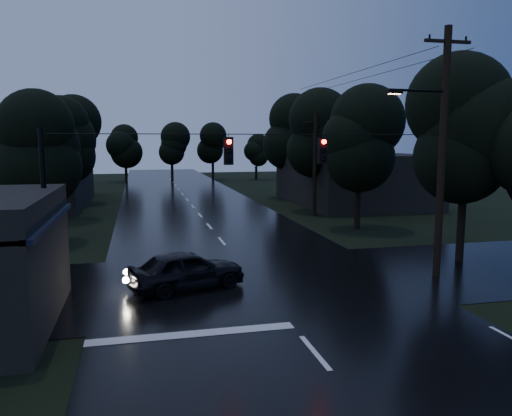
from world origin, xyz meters
name	(u,v)px	position (x,y,z in m)	size (l,w,h in m)	color
main_road	(200,215)	(0.00, 30.00, 0.00)	(12.00, 120.00, 0.02)	black
cross_street	(255,281)	(0.00, 12.00, 0.00)	(60.00, 9.00, 0.02)	black
building_far_right	(352,179)	(14.00, 34.00, 2.20)	(10.00, 14.00, 4.40)	black
building_far_left	(25,176)	(-14.00, 40.00, 2.50)	(10.00, 16.00, 5.00)	black
utility_pole_main	(440,148)	(7.41, 11.00, 5.26)	(3.50, 0.30, 10.00)	black
utility_pole_far	(315,163)	(8.30, 28.00, 3.88)	(2.00, 0.30, 7.50)	black
anchor_pole_left	(45,217)	(-7.50, 11.00, 3.00)	(0.18, 0.18, 6.00)	black
span_signals	(275,150)	(0.56, 10.99, 5.24)	(15.00, 0.37, 1.12)	black
tree_corner_near	(466,131)	(10.00, 13.00, 5.99)	(4.48, 4.48, 9.44)	black
tree_left_a	(50,147)	(-9.00, 22.00, 5.24)	(3.92, 3.92, 8.26)	black
tree_left_b	(60,140)	(-9.60, 30.00, 5.62)	(4.20, 4.20, 8.85)	black
tree_left_c	(69,135)	(-10.20, 40.00, 5.99)	(4.48, 4.48, 9.44)	black
tree_right_a	(359,140)	(9.00, 22.00, 5.62)	(4.20, 4.20, 8.85)	black
tree_right_b	(322,135)	(9.60, 30.00, 5.99)	(4.48, 4.48, 9.44)	black
tree_right_c	(291,132)	(10.20, 40.00, 6.37)	(4.76, 4.76, 10.03)	black
car	(187,270)	(-2.73, 11.54, 0.74)	(1.76, 4.37, 1.49)	black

